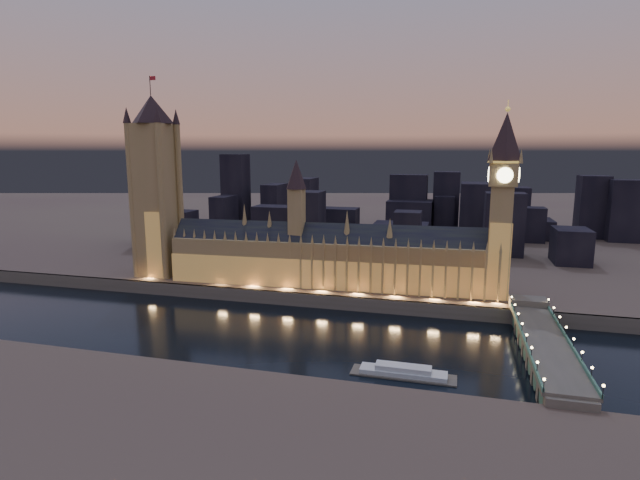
% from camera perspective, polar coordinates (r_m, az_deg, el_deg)
% --- Properties ---
extents(ground_plane, '(2000.00, 2000.00, 0.00)m').
position_cam_1_polar(ground_plane, '(261.67, -4.22, -10.24)').
color(ground_plane, black).
rests_on(ground_plane, ground).
extents(north_bank, '(2000.00, 960.00, 8.00)m').
position_cam_1_polar(north_bank, '(760.90, 8.68, 3.44)').
color(north_bank, '#4D3B38').
rests_on(north_bank, ground).
extents(embankment_wall, '(2000.00, 2.50, 8.00)m').
position_cam_1_polar(embankment_wall, '(297.37, -1.64, -6.88)').
color(embankment_wall, '#4F4F44').
rests_on(embankment_wall, ground).
extents(palace_of_westminster, '(202.00, 28.82, 78.00)m').
position_cam_1_polar(palace_of_westminster, '(309.28, 0.72, -1.93)').
color(palace_of_westminster, olive).
rests_on(palace_of_westminster, north_bank).
extents(victoria_tower, '(31.68, 31.68, 130.50)m').
position_cam_1_polar(victoria_tower, '(350.71, -18.30, 6.67)').
color(victoria_tower, olive).
rests_on(victoria_tower, north_bank).
extents(elizabeth_tower, '(18.00, 18.00, 110.21)m').
position_cam_1_polar(elizabeth_tower, '(295.48, 20.15, 5.34)').
color(elizabeth_tower, olive).
rests_on(elizabeth_tower, north_bank).
extents(westminster_bridge, '(19.06, 113.00, 15.90)m').
position_cam_1_polar(westminster_bridge, '(246.98, 24.11, -10.91)').
color(westminster_bridge, '#4F4F44').
rests_on(westminster_bridge, ground).
extents(river_boat, '(42.92, 10.41, 4.50)m').
position_cam_1_polar(river_boat, '(214.28, 9.48, -14.67)').
color(river_boat, '#4F4F44').
rests_on(river_boat, ground).
extents(city_backdrop, '(459.88, 215.63, 79.45)m').
position_cam_1_polar(city_backdrop, '(483.37, 9.27, 2.88)').
color(city_backdrop, black).
rests_on(city_backdrop, north_bank).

